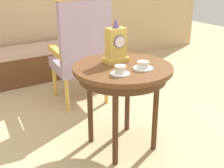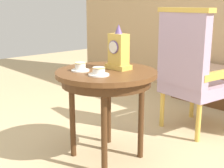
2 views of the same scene
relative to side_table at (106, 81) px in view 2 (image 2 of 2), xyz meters
The scene contains 7 objects.
ground_plane 0.62m from the side_table, 57.44° to the right, with size 10.00×10.00×0.00m, color tan.
side_table is the anchor object (origin of this frame).
teacup_left 0.22m from the side_table, 129.75° to the right, with size 0.13×0.13×0.06m.
teacup_right 0.19m from the side_table, 60.12° to the right, with size 0.15×0.15×0.06m.
mantel_clock 0.24m from the side_table, 83.73° to the left, with size 0.19×0.11×0.34m.
armchair 0.92m from the side_table, 82.30° to the left, with size 0.60×0.59×1.14m.
window_bench 1.92m from the side_table, 92.50° to the left, with size 1.19×0.40×0.44m.
Camera 2 is at (1.66, -1.43, 1.17)m, focal length 50.44 mm.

